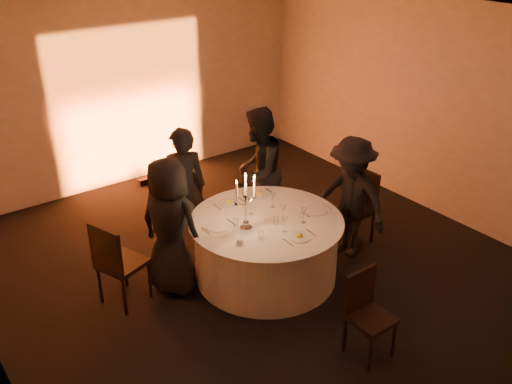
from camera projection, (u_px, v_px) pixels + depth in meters
floor at (266, 275)px, 6.93m from camera, size 7.00×7.00×0.00m
ceiling at (268, 22)px, 5.59m from camera, size 7.00×7.00×0.00m
wall_back at (129, 89)px, 8.78m from camera, size 7.00×0.00×7.00m
wall_right at (439, 110)px, 7.86m from camera, size 0.00×7.00×7.00m
uplighter_fixture at (146, 181)px, 9.21m from camera, size 0.25×0.12×0.10m
banquet_table at (266, 248)px, 6.76m from camera, size 1.80×1.80×0.77m
chair_left at (116, 260)px, 6.17m from camera, size 0.57×0.57×1.03m
chair_back_left at (187, 195)px, 7.80m from camera, size 0.40×0.40×0.85m
chair_back_right at (259, 178)px, 8.25m from camera, size 0.54×0.54×0.90m
chair_right at (358, 203)px, 7.43m from camera, size 0.45×0.45×0.99m
chair_front at (366, 309)px, 5.54m from camera, size 0.40×0.40×0.90m
guest_left at (170, 226)px, 6.36m from camera, size 0.80×0.94×1.64m
guest_back_left at (183, 189)px, 7.21m from camera, size 0.69×0.56×1.64m
guest_back_right at (258, 171)px, 7.58m from camera, size 1.06×1.00×1.73m
guest_right at (351, 197)px, 7.06m from camera, size 0.75×1.10×1.58m
plate_left at (218, 226)px, 6.44m from camera, size 0.36×0.28×0.01m
plate_back_left at (229, 202)px, 6.95m from camera, size 0.36×0.25×0.08m
plate_back_right at (259, 194)px, 7.15m from camera, size 0.35×0.27×0.08m
plate_right at (316, 210)px, 6.78m from camera, size 0.36×0.27×0.01m
plate_front at (300, 236)px, 6.22m from camera, size 0.36×0.25×0.08m
coffee_cup at (240, 242)px, 6.10m from camera, size 0.11×0.11×0.07m
candelabra at (246, 210)px, 6.30m from camera, size 0.29×0.14×0.70m
wine_glass_a at (285, 221)px, 6.28m from camera, size 0.07×0.07×0.19m
wine_glass_b at (304, 212)px, 6.47m from camera, size 0.07×0.07×0.19m
wine_glass_c at (244, 196)px, 6.82m from camera, size 0.07×0.07×0.19m
wine_glass_d at (251, 204)px, 6.65m from camera, size 0.07×0.07×0.19m
wine_glass_e at (283, 209)px, 6.53m from camera, size 0.07×0.07×0.19m
wine_glass_f at (273, 197)px, 6.81m from camera, size 0.07×0.07×0.19m
tumbler_a at (236, 222)px, 6.44m from camera, size 0.07×0.07×0.09m
tumbler_b at (261, 234)px, 6.21m from camera, size 0.07×0.07×0.09m
tumbler_c at (276, 220)px, 6.49m from camera, size 0.07×0.07×0.09m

